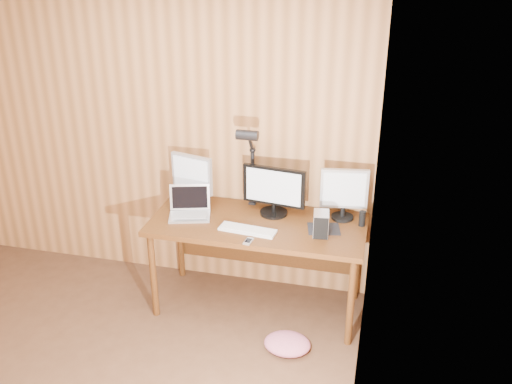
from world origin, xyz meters
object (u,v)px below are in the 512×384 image
at_px(desk, 260,232).
at_px(desk_lamp, 250,156).
at_px(monitor_left, 192,178).
at_px(phone, 248,241).
at_px(monitor_center, 274,191).
at_px(speaker, 362,219).
at_px(keyboard, 248,230).
at_px(mouse, 324,226).
at_px(monitor_right, 344,193).
at_px(hard_drive, 321,224).
at_px(laptop, 190,208).

distance_m(desk, desk_lamp, 0.59).
xyz_separation_m(monitor_left, phone, (0.58, -0.51, -0.21)).
distance_m(monitor_center, speaker, 0.68).
distance_m(keyboard, desk_lamp, 0.57).
height_order(phone, desk_lamp, desk_lamp).
xyz_separation_m(phone, desk_lamp, (-0.12, 0.52, 0.43)).
distance_m(monitor_left, mouse, 1.10).
relative_size(desk, mouse, 15.55).
relative_size(monitor_right, desk_lamp, 0.57).
xyz_separation_m(hard_drive, phone, (-0.47, -0.23, -0.08)).
xyz_separation_m(monitor_center, desk_lamp, (-0.20, 0.06, 0.24)).
height_order(desk, monitor_right, monitor_right).
xyz_separation_m(monitor_center, phone, (-0.08, -0.47, -0.19)).
distance_m(hard_drive, speaker, 0.35).
bearing_deg(phone, mouse, 39.61).
relative_size(monitor_right, keyboard, 0.93).
distance_m(monitor_center, monitor_left, 0.67).
xyz_separation_m(desk, desk_lamp, (-0.11, 0.15, 0.56)).
bearing_deg(hard_drive, mouse, 74.55).
bearing_deg(monitor_right, desk, -175.45).
bearing_deg(desk_lamp, laptop, -142.28).
relative_size(monitor_left, laptop, 1.13).
relative_size(desk, monitor_center, 3.29).
relative_size(laptop, speaker, 3.09).
relative_size(monitor_right, phone, 3.92).
height_order(laptop, phone, laptop).
relative_size(desk, monitor_right, 4.02).
relative_size(desk, laptop, 4.47).
height_order(keyboard, speaker, speaker).
bearing_deg(monitor_center, desk, -125.91).
distance_m(monitor_left, phone, 0.80).
relative_size(monitor_left, hard_drive, 2.36).
distance_m(monitor_left, desk_lamp, 0.51).
bearing_deg(keyboard, desk_lamp, 107.71).
height_order(mouse, phone, mouse).
distance_m(monitor_left, keyboard, 0.68).
height_order(monitor_left, laptop, monitor_left).
height_order(monitor_center, monitor_right, monitor_right).
bearing_deg(keyboard, monitor_center, 74.41).
distance_m(monitor_center, phone, 0.51).
xyz_separation_m(monitor_right, mouse, (-0.11, -0.20, -0.19)).
bearing_deg(monitor_left, desk_lamp, 15.67).
height_order(laptop, mouse, laptop).
xyz_separation_m(laptop, phone, (0.54, -0.31, -0.05)).
bearing_deg(phone, monitor_right, 47.59).
bearing_deg(desk, laptop, -173.04).
bearing_deg(desk, speaker, 4.21).
bearing_deg(phone, desk, 97.88).
bearing_deg(monitor_left, laptop, -63.09).
xyz_separation_m(monitor_left, hard_drive, (1.06, -0.29, -0.13)).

